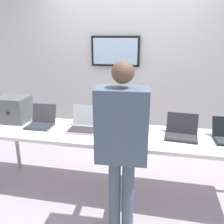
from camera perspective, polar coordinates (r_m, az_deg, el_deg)
The scene contains 10 objects.
ground at distance 3.16m, azimuth 0.32°, elevation -18.29°, with size 8.00×8.00×0.04m, color #9D959D.
back_wall at distance 3.69m, azimuth 3.82°, elevation 10.39°, with size 8.00×0.11×2.72m.
workbench at distance 2.79m, azimuth 0.35°, elevation -5.96°, with size 3.06×0.70×0.77m.
equipment_box at distance 3.33m, azimuth -21.86°, elevation 0.60°, with size 0.34×0.33×0.32m.
laptop_station_0 at distance 3.09m, azimuth -16.39°, elevation -2.12°, with size 0.31×0.32×0.25m.
laptop_station_1 at distance 2.88m, azimuth -6.67°, elevation -2.89°, with size 0.34×0.33×0.26m.
laptop_station_2 at distance 2.76m, azimuth 4.52°, elevation -3.81°, with size 0.40×0.40×0.26m.
laptop_station_3 at distance 2.77m, azimuth 16.07°, elevation -4.54°, with size 0.37×0.36×0.23m.
person at distance 2.08m, azimuth 2.39°, elevation -6.05°, with size 0.46×0.61×1.65m.
paper_sheet at distance 2.65m, azimuth -3.50°, elevation -6.14°, with size 0.21×0.30×0.00m.
Camera 1 is at (0.50, -2.50, 1.84)m, focal length 38.72 mm.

